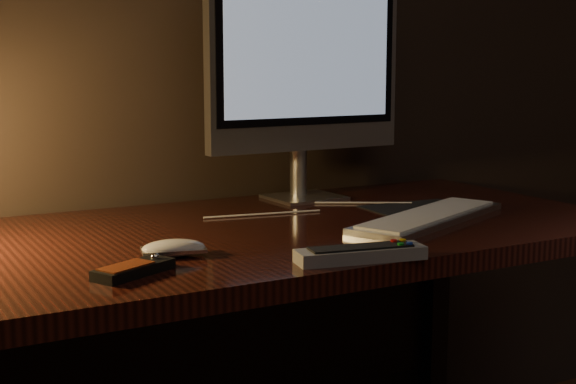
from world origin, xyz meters
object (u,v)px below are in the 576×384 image
monitor (306,65)px  keyboard (429,217)px  media_remote (134,269)px  tv_remote (361,254)px  mouse (174,250)px  desk (239,281)px

monitor → keyboard: size_ratio=1.19×
media_remote → tv_remote: (0.37, -0.10, 0.00)m
tv_remote → mouse: bearing=156.5°
keyboard → mouse: bearing=160.1°
monitor → tv_remote: (-0.24, -0.60, -0.32)m
desk → mouse: 0.35m
monitor → tv_remote: 0.72m
keyboard → tv_remote: size_ratio=2.01×
mouse → tv_remote: 0.33m
keyboard → mouse: (-0.60, -0.04, 0.00)m
mouse → tv_remote: bearing=-20.5°
desk → mouse: (-0.23, -0.22, 0.14)m
media_remote → tv_remote: bearing=-41.3°
desk → tv_remote: tv_remote is taller
monitor → keyboard: bearing=-78.5°
monitor → mouse: size_ratio=5.03×
desk → keyboard: 0.43m
media_remote → tv_remote: 0.38m
desk → mouse: mouse is taller
tv_remote → monitor: bearing=79.4°
keyboard → media_remote: media_remote is taller
keyboard → desk: bearing=129.8°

